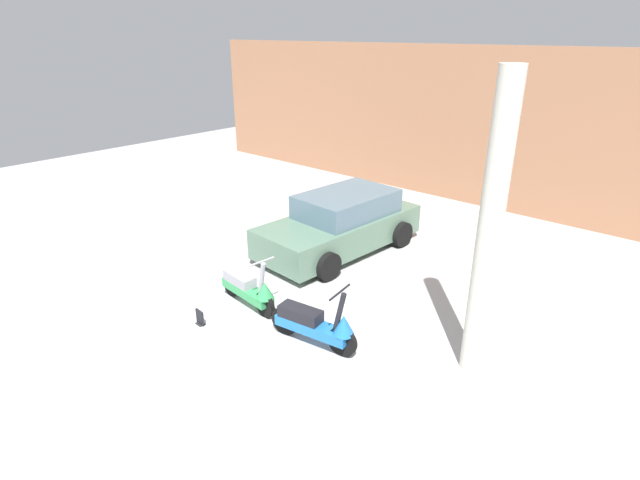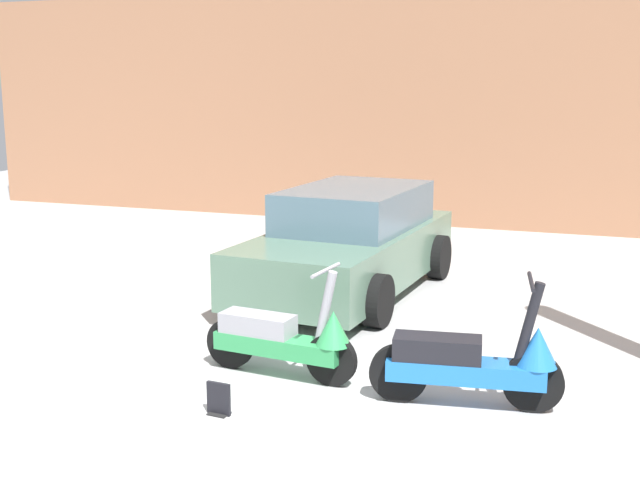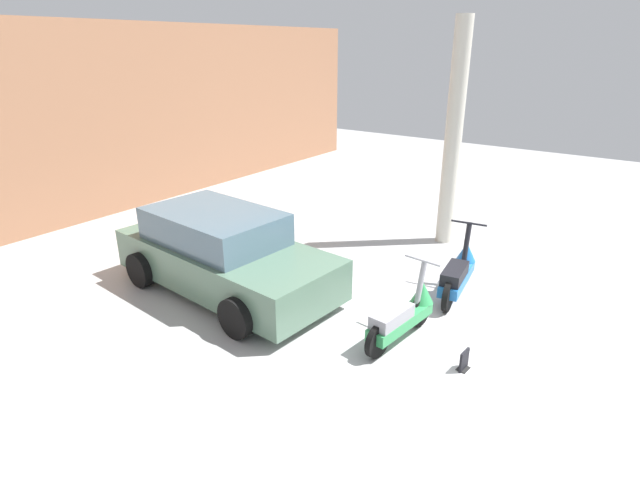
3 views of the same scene
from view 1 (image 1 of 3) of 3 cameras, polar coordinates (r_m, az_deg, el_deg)
The scene contains 7 objects.
ground_plane at distance 8.28m, azimuth -12.53°, elevation -10.55°, with size 28.00×28.00×0.00m, color #B2B2B2.
wall_back at distance 14.24m, azimuth 17.05°, elevation 12.17°, with size 19.60×0.12×4.15m, color #9E6B4C.
scooter_front_left at distance 8.75m, azimuth -8.09°, elevation -5.49°, with size 1.46×0.53×1.02m.
scooter_front_right at distance 7.65m, azimuth -0.43°, elevation -9.60°, with size 1.52×0.57×1.07m.
car_rear_left at distance 10.81m, azimuth 2.43°, elevation 1.87°, with size 2.04×3.87×1.28m.
placard_near_left_scooter at distance 8.53m, azimuth -13.55°, elevation -8.67°, with size 0.20×0.13×0.26m.
support_column_side at distance 6.76m, azimuth 18.78°, elevation 0.67°, with size 0.32×0.32×4.15m, color beige.
Camera 1 is at (5.76, -3.90, 4.49)m, focal length 28.00 mm.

